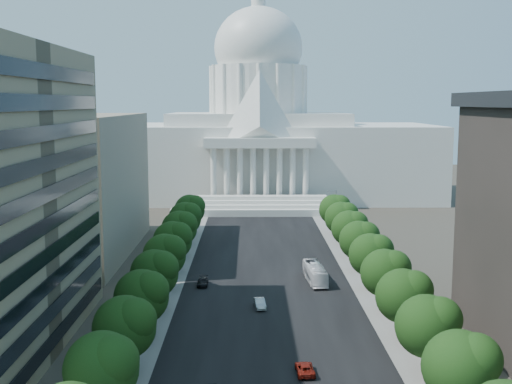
{
  "coord_description": "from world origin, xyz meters",
  "views": [
    {
      "loc": [
        -3.15,
        -37.24,
        32.6
      ],
      "look_at": [
        -1.84,
        86.33,
        15.31
      ],
      "focal_mm": 45.0,
      "sensor_mm": 36.0,
      "label": 1
    }
  ],
  "objects_px": {
    "car_dark_b": "(203,282)",
    "city_bus": "(315,273)",
    "car_red": "(305,369)",
    "car_silver": "(260,303)"
  },
  "relations": [
    {
      "from": "car_red",
      "to": "car_dark_b",
      "type": "relative_size",
      "value": 0.99
    },
    {
      "from": "car_dark_b",
      "to": "city_bus",
      "type": "height_order",
      "value": "city_bus"
    },
    {
      "from": "car_red",
      "to": "car_dark_b",
      "type": "distance_m",
      "value": 40.76
    },
    {
      "from": "car_silver",
      "to": "city_bus",
      "type": "relative_size",
      "value": 0.39
    },
    {
      "from": "car_red",
      "to": "city_bus",
      "type": "bearing_deg",
      "value": -100.33
    },
    {
      "from": "car_dark_b",
      "to": "city_bus",
      "type": "relative_size",
      "value": 0.39
    },
    {
      "from": "car_dark_b",
      "to": "city_bus",
      "type": "xyz_separation_m",
      "value": [
        20.39,
        2.25,
        0.97
      ]
    },
    {
      "from": "car_silver",
      "to": "car_red",
      "type": "height_order",
      "value": "car_silver"
    },
    {
      "from": "car_red",
      "to": "city_bus",
      "type": "xyz_separation_m",
      "value": [
        5.3,
        40.11,
        1.0
      ]
    },
    {
      "from": "car_dark_b",
      "to": "city_bus",
      "type": "bearing_deg",
      "value": 6.5
    }
  ]
}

